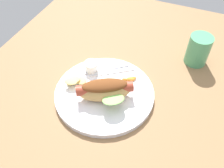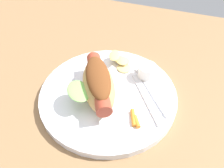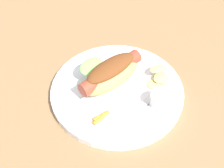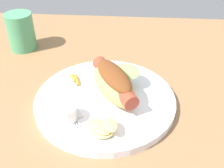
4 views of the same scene
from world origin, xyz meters
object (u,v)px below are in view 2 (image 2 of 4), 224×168
sauce_ramekin (147,71)px  knife (147,98)px  chips_pile (121,61)px  carrot_garnish (135,119)px  hot_dog (98,83)px  plate (108,95)px  fork (152,92)px

sauce_ramekin → knife: 6.79cm
chips_pile → carrot_garnish: bearing=116.5°
hot_dog → knife: 10.54cm
plate → chips_pile: size_ratio=4.14×
hot_dog → fork: hot_dog is taller
chips_pile → sauce_ramekin: bearing=161.2°
hot_dog → knife: bearing=-108.2°
carrot_garnish → plate: bearing=-36.3°
hot_dog → chips_pile: 11.00cm
hot_dog → carrot_garnish: (-8.93, 4.25, -2.81)cm
plate → sauce_ramekin: size_ratio=7.19×
sauce_ramekin → carrot_garnish: (-0.66, 12.60, -1.17)cm
chips_pile → hot_dog: bearing=82.1°
carrot_garnish → hot_dog: bearing=-25.5°
sauce_ramekin → carrot_garnish: bearing=93.0°
plate → hot_dog: size_ratio=1.81×
sauce_ramekin → chips_pile: size_ratio=0.58×
fork → plate: bearing=70.5°
sauce_ramekin → chips_pile: bearing=-18.8°
plate → sauce_ramekin: 10.09cm
plate → fork: fork is taller
hot_dog → fork: (-10.53, -4.02, -3.03)cm
fork → knife: 2.20cm
fork → carrot_garnish: bearing=130.6°
plate → knife: knife is taller
carrot_garnish → knife: bearing=-99.1°
fork → carrot_garnish: carrot_garnish is taller
sauce_ramekin → fork: size_ratio=0.32×
knife → fork: bearing=-51.1°
hot_dog → carrot_garnish: bearing=-144.5°
sauce_ramekin → plate: bearing=48.4°
hot_dog → carrot_garnish: hot_dog is taller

